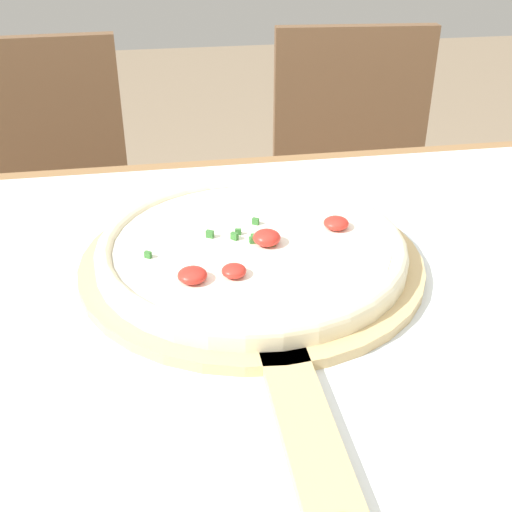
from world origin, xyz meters
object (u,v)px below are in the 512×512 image
(pizza_peel, at_px, (255,270))
(chair_right, at_px, (353,191))
(chair_left, at_px, (48,213))
(pizza, at_px, (252,247))

(pizza_peel, xyz_separation_m, chair_right, (0.38, 0.76, -0.27))
(chair_left, height_order, chair_right, same)
(pizza, height_order, chair_left, chair_left)
(pizza_peel, xyz_separation_m, chair_left, (-0.35, 0.77, -0.27))
(pizza_peel, distance_m, chair_left, 0.88)
(pizza, bearing_deg, chair_left, 115.22)
(pizza, bearing_deg, chair_right, 63.11)
(pizza_peel, relative_size, chair_right, 0.68)
(chair_left, bearing_deg, pizza, -67.17)
(pizza, distance_m, chair_left, 0.87)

